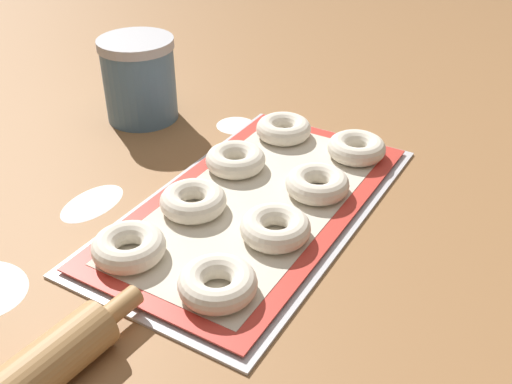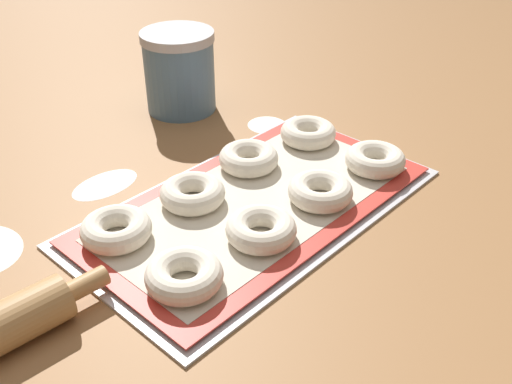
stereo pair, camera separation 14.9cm
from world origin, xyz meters
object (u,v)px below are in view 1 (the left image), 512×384
(bagel_front_mid_left, at_px, (275,228))
(bagel_back_far_right, at_px, (284,129))
(bagel_back_mid_right, at_px, (235,160))
(flour_canister, at_px, (139,79))
(bagel_front_far_right, at_px, (356,148))
(bagel_back_far_left, at_px, (129,247))
(baking_tray, at_px, (256,205))
(bagel_front_mid_right, at_px, (317,184))
(bagel_back_mid_left, at_px, (193,201))
(bagel_front_far_left, at_px, (218,283))

(bagel_front_mid_left, distance_m, bagel_back_far_right, 0.27)
(bagel_back_mid_right, relative_size, flour_canister, 0.62)
(bagel_front_far_right, distance_m, bagel_back_far_left, 0.40)
(baking_tray, bearing_deg, bagel_back_far_right, 17.26)
(bagel_front_mid_right, bearing_deg, bagel_back_far_left, 151.28)
(bagel_front_far_right, height_order, bagel_back_far_left, same)
(bagel_front_mid_right, height_order, bagel_back_far_right, same)
(bagel_front_mid_right, bearing_deg, bagel_front_mid_left, 179.75)
(bagel_front_mid_left, xyz_separation_m, bagel_back_far_left, (-0.13, 0.13, 0.00))
(bagel_front_far_right, relative_size, bagel_back_far_right, 1.00)
(bagel_front_mid_right, height_order, bagel_back_far_left, same)
(bagel_front_far_right, height_order, bagel_back_mid_left, same)
(bagel_front_far_right, distance_m, bagel_back_far_right, 0.13)
(bagel_front_far_right, xyz_separation_m, bagel_back_far_left, (-0.37, 0.14, 0.00))
(bagel_back_far_right, bearing_deg, flour_canister, 99.40)
(bagel_back_mid_left, distance_m, flour_canister, 0.34)
(baking_tray, relative_size, bagel_back_far_right, 5.68)
(bagel_front_mid_right, distance_m, flour_canister, 0.40)
(bagel_front_far_right, height_order, bagel_back_mid_right, same)
(bagel_front_far_right, bearing_deg, bagel_front_mid_left, 178.29)
(bagel_front_mid_left, relative_size, bagel_front_mid_right, 1.00)
(baking_tray, relative_size, flour_canister, 3.55)
(bagel_back_mid_left, distance_m, bagel_back_mid_right, 0.12)
(bagel_front_far_left, relative_size, bagel_back_far_right, 1.00)
(bagel_front_far_left, bearing_deg, bagel_front_mid_right, -1.26)
(bagel_front_mid_left, bearing_deg, bagel_back_mid_left, 91.68)
(bagel_back_far_left, relative_size, bagel_back_mid_right, 1.00)
(baking_tray, distance_m, bagel_front_mid_left, 0.09)
(bagel_front_mid_left, bearing_deg, bagel_back_far_right, 26.30)
(baking_tray, height_order, bagel_front_far_left, bagel_front_far_left)
(bagel_back_far_left, distance_m, bagel_back_mid_left, 0.12)
(bagel_back_mid_right, height_order, flour_canister, flour_canister)
(bagel_front_far_left, bearing_deg, baking_tray, 17.68)
(bagel_front_mid_right, bearing_deg, bagel_front_far_right, -3.10)
(bagel_back_mid_right, relative_size, bagel_back_far_right, 1.00)
(bagel_front_far_right, xyz_separation_m, bagel_back_mid_left, (-0.25, 0.13, 0.00))
(bagel_front_mid_right, xyz_separation_m, bagel_back_mid_left, (-0.12, 0.13, 0.00))
(bagel_front_mid_right, distance_m, bagel_back_mid_left, 0.18)
(bagel_back_far_left, bearing_deg, bagel_back_mid_left, -4.24)
(baking_tray, distance_m, bagel_back_mid_right, 0.10)
(baking_tray, bearing_deg, bagel_back_far_left, 158.83)
(bagel_back_mid_right, bearing_deg, bagel_front_mid_right, -89.30)
(bagel_front_far_right, bearing_deg, bagel_front_far_left, 178.12)
(bagel_front_mid_right, bearing_deg, bagel_back_mid_left, 134.75)
(baking_tray, bearing_deg, bagel_front_mid_right, -45.51)
(bagel_back_far_left, xyz_separation_m, bagel_back_far_right, (0.37, -0.01, 0.00))
(bagel_back_far_left, bearing_deg, flour_canister, 37.48)
(bagel_front_far_right, relative_size, bagel_back_mid_right, 1.00)
(bagel_front_mid_right, distance_m, bagel_front_far_right, 0.13)
(bagel_back_far_left, distance_m, bagel_back_mid_right, 0.24)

